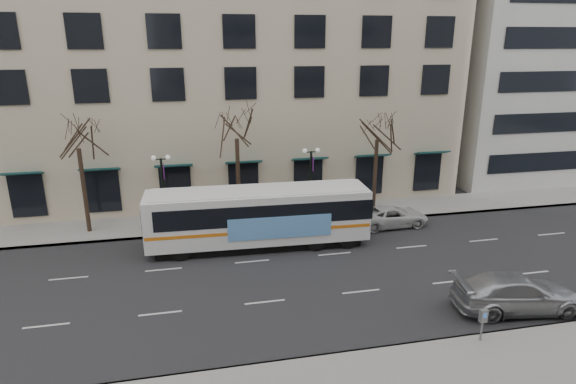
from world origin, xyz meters
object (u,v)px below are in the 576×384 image
object	(u,v)px
tree_far_mid	(236,125)
lamp_post_right	(311,180)
pay_station	(483,318)
lamp_post_left	(163,189)
white_pickup	(392,216)
tree_far_right	(378,126)
city_bus	(260,215)
silver_car	(517,293)
tree_far_left	(77,134)

from	to	relation	value
tree_far_mid	lamp_post_right	distance (m)	6.41
tree_far_mid	pay_station	bearing A→B (deg)	-62.63
lamp_post_left	white_pickup	xyz separation A→B (m)	(15.21, -2.26, -2.25)
lamp_post_left	lamp_post_right	world-z (taller)	same
tree_far_right	city_bus	world-z (taller)	tree_far_right
pay_station	lamp_post_left	bearing A→B (deg)	128.30
tree_far_mid	white_pickup	bearing A→B (deg)	-15.66
tree_far_mid	white_pickup	distance (m)	12.30
city_bus	silver_car	distance (m)	14.66
lamp_post_right	pay_station	xyz separation A→B (m)	(3.42, -15.68, -1.74)
tree_far_left	lamp_post_right	xyz separation A→B (m)	(15.01, -0.60, -3.75)
city_bus	pay_station	distance (m)	14.17
tree_far_mid	white_pickup	world-z (taller)	tree_far_mid
lamp_post_left	pay_station	distance (m)	20.72
tree_far_left	silver_car	bearing A→B (deg)	-33.28
lamp_post_left	lamp_post_right	bearing A→B (deg)	0.00
white_pickup	pay_station	xyz separation A→B (m)	(-1.79, -13.42, 0.51)
lamp_post_left	tree_far_left	bearing A→B (deg)	173.17
tree_far_right	white_pickup	size ratio (longest dim) A/B	1.62
tree_far_left	white_pickup	xyz separation A→B (m)	(20.22, -2.86, -6.01)
tree_far_mid	lamp_post_right	xyz separation A→B (m)	(5.01, -0.60, -3.96)
lamp_post_left	white_pickup	size ratio (longest dim) A/B	1.05
silver_car	pay_station	world-z (taller)	silver_car
tree_far_left	pay_station	world-z (taller)	tree_far_left
lamp_post_right	silver_car	distance (m)	15.26
tree_far_left	tree_far_mid	bearing A→B (deg)	0.00
tree_far_mid	lamp_post_left	bearing A→B (deg)	-173.15
lamp_post_left	lamp_post_right	size ratio (longest dim) A/B	1.00
tree_far_right	lamp_post_left	distance (m)	15.40
silver_car	white_pickup	distance (m)	11.42
white_pickup	lamp_post_left	bearing A→B (deg)	79.84
white_pickup	pay_station	bearing A→B (deg)	170.71
tree_far_right	city_bus	bearing A→B (deg)	-154.60
city_bus	tree_far_left	bearing A→B (deg)	160.06
lamp_post_right	silver_car	bearing A→B (deg)	-64.03
tree_far_right	pay_station	bearing A→B (deg)	-95.51
tree_far_left	lamp_post_left	xyz separation A→B (m)	(5.01, -0.60, -3.75)
pay_station	tree_far_left	bearing A→B (deg)	136.28
tree_far_left	lamp_post_right	world-z (taller)	tree_far_left
city_bus	white_pickup	size ratio (longest dim) A/B	2.73
city_bus	tree_far_right	bearing A→B (deg)	27.37
tree_far_left	tree_far_mid	size ratio (longest dim) A/B	0.98
silver_car	tree_far_right	bearing A→B (deg)	13.44
tree_far_mid	silver_car	size ratio (longest dim) A/B	1.41
tree_far_right	white_pickup	bearing A→B (deg)	-85.64
white_pickup	city_bus	bearing A→B (deg)	97.32
city_bus	pay_station	size ratio (longest dim) A/B	9.38
tree_far_left	city_bus	distance (m)	12.58
lamp_post_right	white_pickup	xyz separation A→B (m)	(5.21, -2.26, -2.25)
lamp_post_left	white_pickup	world-z (taller)	lamp_post_left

